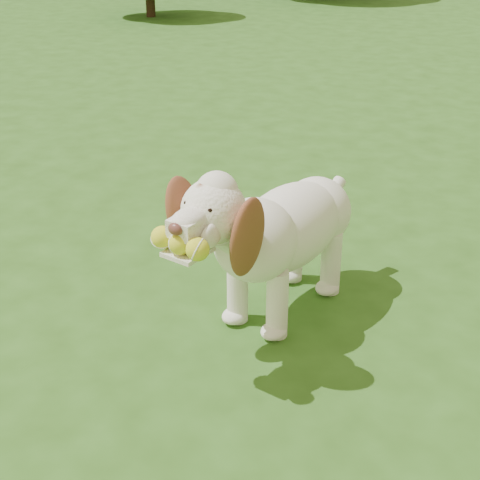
% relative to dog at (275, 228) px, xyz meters
% --- Properties ---
extents(ground, '(80.00, 80.00, 0.00)m').
position_rel_dog_xyz_m(ground, '(0.50, -0.37, -0.41)').
color(ground, '#284F16').
rests_on(ground, ground).
extents(dog, '(0.64, 1.18, 0.78)m').
position_rel_dog_xyz_m(dog, '(0.00, 0.00, 0.00)').
color(dog, white).
rests_on(dog, ground).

